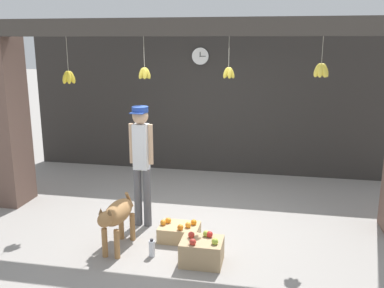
{
  "coord_description": "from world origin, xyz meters",
  "views": [
    {
      "loc": [
        1.18,
        -5.65,
        2.6
      ],
      "look_at": [
        0.0,
        0.39,
        1.1
      ],
      "focal_mm": 40.0,
      "sensor_mm": 36.0,
      "label": 1
    }
  ],
  "objects_px": {
    "fruit_crate_apples": "(202,251)",
    "water_bottle": "(152,248)",
    "wall_clock": "(200,56)",
    "dog": "(117,215)",
    "shopkeeper": "(141,156)",
    "fruit_crate_oranges": "(179,232)"
  },
  "relations": [
    {
      "from": "water_bottle",
      "to": "shopkeeper",
      "type": "bearing_deg",
      "value": 113.85
    },
    {
      "from": "dog",
      "to": "water_bottle",
      "type": "height_order",
      "value": "dog"
    },
    {
      "from": "dog",
      "to": "fruit_crate_oranges",
      "type": "bearing_deg",
      "value": 123.89
    },
    {
      "from": "fruit_crate_apples",
      "to": "wall_clock",
      "type": "bearing_deg",
      "value": 100.44
    },
    {
      "from": "shopkeeper",
      "to": "fruit_crate_oranges",
      "type": "height_order",
      "value": "shopkeeper"
    },
    {
      "from": "dog",
      "to": "wall_clock",
      "type": "relative_size",
      "value": 2.83
    },
    {
      "from": "fruit_crate_oranges",
      "to": "dog",
      "type": "bearing_deg",
      "value": -148.95
    },
    {
      "from": "water_bottle",
      "to": "wall_clock",
      "type": "xyz_separation_m",
      "value": [
        -0.04,
        3.59,
        2.19
      ]
    },
    {
      "from": "dog",
      "to": "shopkeeper",
      "type": "xyz_separation_m",
      "value": [
        0.09,
        0.78,
        0.56
      ]
    },
    {
      "from": "shopkeeper",
      "to": "wall_clock",
      "type": "distance_m",
      "value": 3.03
    },
    {
      "from": "water_bottle",
      "to": "wall_clock",
      "type": "bearing_deg",
      "value": 90.59
    },
    {
      "from": "fruit_crate_apples",
      "to": "wall_clock",
      "type": "xyz_separation_m",
      "value": [
        -0.67,
        3.63,
        2.14
      ]
    },
    {
      "from": "water_bottle",
      "to": "dog",
      "type": "bearing_deg",
      "value": 169.77
    },
    {
      "from": "shopkeeper",
      "to": "fruit_crate_apples",
      "type": "xyz_separation_m",
      "value": [
        1.01,
        -0.91,
        -0.87
      ]
    },
    {
      "from": "water_bottle",
      "to": "wall_clock",
      "type": "distance_m",
      "value": 4.2
    },
    {
      "from": "fruit_crate_apples",
      "to": "wall_clock",
      "type": "height_order",
      "value": "wall_clock"
    },
    {
      "from": "fruit_crate_oranges",
      "to": "water_bottle",
      "type": "xyz_separation_m",
      "value": [
        -0.23,
        -0.51,
        -0.0
      ]
    },
    {
      "from": "shopkeeper",
      "to": "fruit_crate_oranges",
      "type": "distance_m",
      "value": 1.16
    },
    {
      "from": "fruit_crate_apples",
      "to": "wall_clock",
      "type": "relative_size",
      "value": 1.44
    },
    {
      "from": "fruit_crate_apples",
      "to": "water_bottle",
      "type": "xyz_separation_m",
      "value": [
        -0.63,
        0.04,
        -0.05
      ]
    },
    {
      "from": "fruit_crate_oranges",
      "to": "water_bottle",
      "type": "height_order",
      "value": "fruit_crate_oranges"
    },
    {
      "from": "dog",
      "to": "fruit_crate_oranges",
      "type": "relative_size",
      "value": 1.85
    }
  ]
}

